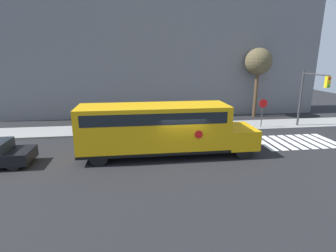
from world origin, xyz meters
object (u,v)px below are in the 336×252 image
object	(u,v)px
stop_sign	(263,109)
tree_near_sidewalk	(258,63)
school_bus	(160,127)
traffic_light	(310,91)

from	to	relation	value
stop_sign	tree_near_sidewalk	size ratio (longest dim) A/B	0.38
school_bus	traffic_light	world-z (taller)	traffic_light
stop_sign	traffic_light	size ratio (longest dim) A/B	0.52
school_bus	traffic_light	bearing A→B (deg)	18.61
traffic_light	tree_near_sidewalk	size ratio (longest dim) A/B	0.72
school_bus	tree_near_sidewalk	world-z (taller)	tree_near_sidewalk
school_bus	tree_near_sidewalk	xyz separation A→B (m)	(10.38, 9.45, 3.48)
traffic_light	tree_near_sidewalk	distance (m)	6.01
traffic_light	stop_sign	bearing A→B (deg)	166.43
stop_sign	school_bus	bearing A→B (deg)	-150.95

